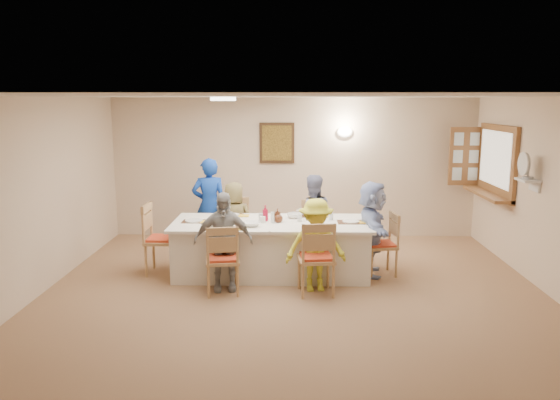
{
  "coord_description": "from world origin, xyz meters",
  "views": [
    {
      "loc": [
        -0.04,
        -6.25,
        2.47
      ],
      "look_at": [
        -0.2,
        1.4,
        1.05
      ],
      "focal_mm": 35.0,
      "sensor_mm": 36.0,
      "label": 1
    }
  ],
  "objects_px": {
    "chair_front_right": "(316,257)",
    "caregiver": "(209,205)",
    "chair_left_end": "(163,239)",
    "diner_back_left": "(234,221)",
    "diner_front_right": "(316,245)",
    "chair_back_right": "(312,230)",
    "condiment_ketchup": "(265,213)",
    "desk_fan": "(526,169)",
    "chair_back_left": "(235,228)",
    "diner_right_end": "(372,228)",
    "chair_front_left": "(222,258)",
    "serving_hatch": "(497,161)",
    "dining_table": "(271,248)",
    "diner_back_right": "(312,218)",
    "diner_front_left": "(223,241)",
    "chair_right_end": "(381,244)"
  },
  "relations": [
    {
      "from": "diner_right_end",
      "to": "caregiver",
      "type": "distance_m",
      "value": 2.73
    },
    {
      "from": "chair_front_right",
      "to": "dining_table",
      "type": "bearing_deg",
      "value": -59.21
    },
    {
      "from": "diner_front_right",
      "to": "desk_fan",
      "type": "bearing_deg",
      "value": 1.74
    },
    {
      "from": "chair_front_right",
      "to": "chair_left_end",
      "type": "bearing_deg",
      "value": -26.49
    },
    {
      "from": "diner_back_right",
      "to": "chair_right_end",
      "type": "bearing_deg",
      "value": 134.99
    },
    {
      "from": "chair_front_left",
      "to": "chair_right_end",
      "type": "distance_m",
      "value": 2.29
    },
    {
      "from": "chair_left_end",
      "to": "condiment_ketchup",
      "type": "relative_size",
      "value": 4.45
    },
    {
      "from": "chair_right_end",
      "to": "diner_back_right",
      "type": "bearing_deg",
      "value": -134.47
    },
    {
      "from": "diner_back_left",
      "to": "diner_front_right",
      "type": "xyz_separation_m",
      "value": [
        1.2,
        -1.36,
        -0.0
      ]
    },
    {
      "from": "serving_hatch",
      "to": "chair_back_left",
      "type": "distance_m",
      "value": 4.27
    },
    {
      "from": "chair_front_left",
      "to": "diner_back_left",
      "type": "distance_m",
      "value": 1.49
    },
    {
      "from": "chair_front_left",
      "to": "diner_back_right",
      "type": "xyz_separation_m",
      "value": [
        1.2,
        1.48,
        0.21
      ]
    },
    {
      "from": "desk_fan",
      "to": "chair_back_right",
      "type": "bearing_deg",
      "value": 160.27
    },
    {
      "from": "chair_back_right",
      "to": "condiment_ketchup",
      "type": "height_order",
      "value": "condiment_ketchup"
    },
    {
      "from": "chair_front_left",
      "to": "serving_hatch",
      "type": "bearing_deg",
      "value": -164.11
    },
    {
      "from": "chair_right_end",
      "to": "condiment_ketchup",
      "type": "bearing_deg",
      "value": -100.85
    },
    {
      "from": "chair_back_right",
      "to": "chair_front_right",
      "type": "height_order",
      "value": "chair_front_right"
    },
    {
      "from": "chair_left_end",
      "to": "diner_back_right",
      "type": "xyz_separation_m",
      "value": [
        2.15,
        0.68,
        0.16
      ]
    },
    {
      "from": "chair_back_left",
      "to": "condiment_ketchup",
      "type": "relative_size",
      "value": 4.13
    },
    {
      "from": "caregiver",
      "to": "diner_back_right",
      "type": "bearing_deg",
      "value": 153.62
    },
    {
      "from": "chair_back_right",
      "to": "chair_front_left",
      "type": "bearing_deg",
      "value": -115.75
    },
    {
      "from": "chair_back_left",
      "to": "diner_front_left",
      "type": "relative_size",
      "value": 0.73
    },
    {
      "from": "chair_front_left",
      "to": "chair_front_right",
      "type": "distance_m",
      "value": 1.2
    },
    {
      "from": "diner_front_right",
      "to": "dining_table",
      "type": "bearing_deg",
      "value": 123.72
    },
    {
      "from": "dining_table",
      "to": "desk_fan",
      "type": "bearing_deg",
      "value": -3.54
    },
    {
      "from": "diner_back_right",
      "to": "chair_back_right",
      "type": "bearing_deg",
      "value": -99.42
    },
    {
      "from": "chair_back_left",
      "to": "condiment_ketchup",
      "type": "xyz_separation_m",
      "value": [
        0.51,
        -0.74,
        0.4
      ]
    },
    {
      "from": "diner_right_end",
      "to": "diner_front_right",
      "type": "bearing_deg",
      "value": 135.24
    },
    {
      "from": "chair_front_left",
      "to": "diner_front_left",
      "type": "bearing_deg",
      "value": -99.26
    },
    {
      "from": "desk_fan",
      "to": "diner_back_left",
      "type": "distance_m",
      "value": 4.22
    },
    {
      "from": "dining_table",
      "to": "diner_right_end",
      "type": "distance_m",
      "value": 1.45
    },
    {
      "from": "diner_back_right",
      "to": "caregiver",
      "type": "distance_m",
      "value": 1.72
    },
    {
      "from": "serving_hatch",
      "to": "diner_front_right",
      "type": "bearing_deg",
      "value": -148.17
    },
    {
      "from": "condiment_ketchup",
      "to": "diner_right_end",
      "type": "bearing_deg",
      "value": -2.14
    },
    {
      "from": "chair_back_left",
      "to": "diner_back_left",
      "type": "distance_m",
      "value": 0.18
    },
    {
      "from": "diner_right_end",
      "to": "condiment_ketchup",
      "type": "xyz_separation_m",
      "value": [
        -1.51,
        0.06,
        0.2
      ]
    },
    {
      "from": "dining_table",
      "to": "diner_back_right",
      "type": "xyz_separation_m",
      "value": [
        0.6,
        0.68,
        0.29
      ]
    },
    {
      "from": "dining_table",
      "to": "chair_right_end",
      "type": "bearing_deg",
      "value": 0.0
    },
    {
      "from": "diner_front_right",
      "to": "diner_right_end",
      "type": "bearing_deg",
      "value": 31.97
    },
    {
      "from": "chair_right_end",
      "to": "diner_front_right",
      "type": "bearing_deg",
      "value": -63.28
    },
    {
      "from": "dining_table",
      "to": "diner_front_left",
      "type": "bearing_deg",
      "value": -131.42
    },
    {
      "from": "desk_fan",
      "to": "caregiver",
      "type": "bearing_deg",
      "value": 163.06
    },
    {
      "from": "chair_right_end",
      "to": "chair_front_right",
      "type": "bearing_deg",
      "value": -58.78
    },
    {
      "from": "diner_back_left",
      "to": "diner_back_right",
      "type": "distance_m",
      "value": 1.2
    },
    {
      "from": "chair_front_right",
      "to": "diner_front_right",
      "type": "height_order",
      "value": "diner_front_right"
    },
    {
      "from": "chair_front_right",
      "to": "diner_right_end",
      "type": "bearing_deg",
      "value": -141.78
    },
    {
      "from": "serving_hatch",
      "to": "chair_right_end",
      "type": "distance_m",
      "value": 2.51
    },
    {
      "from": "diner_right_end",
      "to": "condiment_ketchup",
      "type": "height_order",
      "value": "diner_right_end"
    },
    {
      "from": "chair_front_right",
      "to": "caregiver",
      "type": "xyz_separation_m",
      "value": [
        -1.65,
        1.95,
        0.28
      ]
    },
    {
      "from": "diner_front_left",
      "to": "diner_front_right",
      "type": "relative_size",
      "value": 1.07
    }
  ]
}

